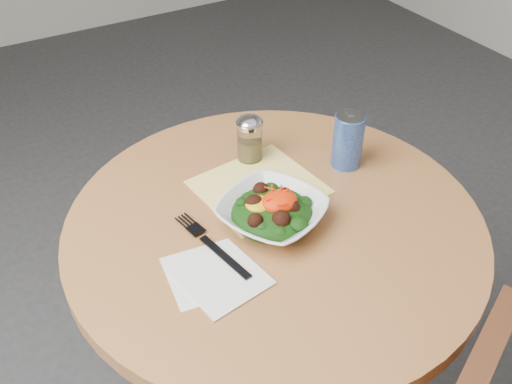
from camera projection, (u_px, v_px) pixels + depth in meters
table at (273, 281)px, 1.35m from camera, size 0.90×0.90×0.75m
cloth_napkin at (259, 187)px, 1.31m from camera, size 0.28×0.26×0.00m
paper_napkins at (214, 276)px, 1.09m from camera, size 0.19×0.20×0.00m
salad_bowl at (272, 212)px, 1.20m from camera, size 0.28×0.28×0.08m
fork at (210, 243)px, 1.16m from camera, size 0.06×0.24×0.00m
spice_shaker at (250, 139)px, 1.36m from camera, size 0.06×0.06×0.12m
beverage_can at (348, 140)px, 1.34m from camera, size 0.07×0.07×0.14m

